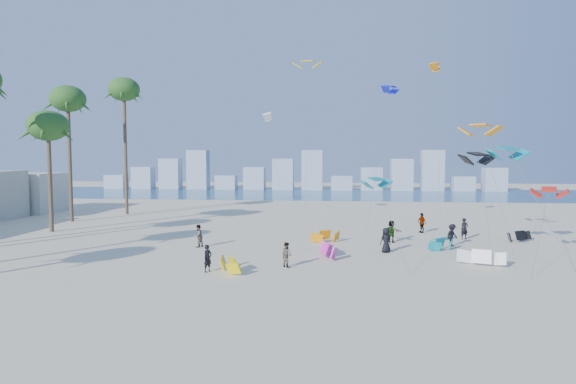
# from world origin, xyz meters

# --- Properties ---
(ground) EXTENTS (220.00, 220.00, 0.00)m
(ground) POSITION_xyz_m (0.00, 0.00, 0.00)
(ground) COLOR beige
(ground) RESTS_ON ground
(ocean) EXTENTS (220.00, 220.00, 0.00)m
(ocean) POSITION_xyz_m (0.00, 72.00, 0.01)
(ocean) COLOR navy
(ocean) RESTS_ON ground
(kitesurfer_near) EXTENTS (0.68, 0.75, 1.71)m
(kitesurfer_near) POSITION_xyz_m (-1.30, 8.95, 0.86)
(kitesurfer_near) COLOR black
(kitesurfer_near) RESTS_ON ground
(kitesurfer_mid) EXTENTS (1.00, 0.99, 1.63)m
(kitesurfer_mid) POSITION_xyz_m (3.43, 10.80, 0.81)
(kitesurfer_mid) COLOR gray
(kitesurfer_mid) RESTS_ON ground
(kitesurfers_far) EXTENTS (22.77, 10.88, 1.87)m
(kitesurfers_far) POSITION_xyz_m (10.60, 19.97, 0.92)
(kitesurfers_far) COLOR black
(kitesurfers_far) RESTS_ON ground
(grounded_kites) EXTENTS (24.37, 15.16, 0.98)m
(grounded_kites) POSITION_xyz_m (10.78, 15.62, 0.45)
(grounded_kites) COLOR #DBC30B
(grounded_kites) RESTS_ON ground
(flying_kites) EXTENTS (32.84, 31.19, 18.60)m
(flying_kites) POSITION_xyz_m (13.52, 24.49, 11.54)
(flying_kites) COLOR #0C8896
(flying_kites) RESTS_ON ground
(distant_skyline) EXTENTS (85.00, 3.00, 8.40)m
(distant_skyline) POSITION_xyz_m (-1.19, 82.00, 3.09)
(distant_skyline) COLOR #9EADBF
(distant_skyline) RESTS_ON ground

